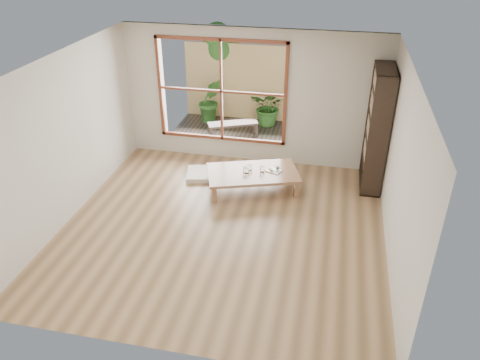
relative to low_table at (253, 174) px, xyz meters
The scene contains 15 objects.
ground 1.33m from the low_table, 100.49° to the right, with size 5.00×5.00×0.00m, color tan.
low_table is the anchor object (origin of this frame).
floor_cushion 1.09m from the low_table, 164.75° to the left, with size 0.58×0.58×0.08m, color white.
bookshelf 2.30m from the low_table, 16.76° to the left, with size 0.35×0.97×2.17m, color #2F221A.
glass_tall 0.18m from the low_table, 153.09° to the right, with size 0.06×0.06×0.12m, color silver.
glass_mid 0.19m from the low_table, 11.07° to the left, with size 0.08×0.08×0.11m, color silver.
glass_short 0.12m from the low_table, 140.38° to the left, with size 0.07×0.07×0.09m, color silver.
glass_small 0.15m from the low_table, 146.13° to the right, with size 0.07×0.07×0.09m, color silver.
food_tray 0.39m from the low_table, 16.75° to the left, with size 0.31×0.27×0.08m.
deck 2.45m from the low_table, 110.11° to the left, with size 2.80×2.00×0.05m, color #322B24.
garden_bench 2.26m from the low_table, 111.75° to the left, with size 1.12×0.73×0.34m.
bamboo_fence 3.44m from the low_table, 104.29° to the left, with size 2.80×0.06×1.80m, color tan.
shrub_right 2.97m from the low_table, 93.23° to the left, with size 0.80×0.70×0.89m, color #305B21.
shrub_left 3.29m from the low_table, 118.22° to the left, with size 0.57×0.46×1.04m, color #305B21.
garden_tree 4.11m from the low_table, 112.90° to the left, with size 1.04×0.85×2.22m.
Camera 1 is at (1.52, -5.92, 4.31)m, focal length 35.00 mm.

